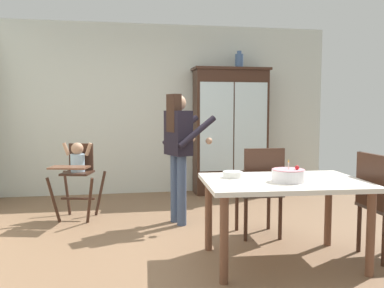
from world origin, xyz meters
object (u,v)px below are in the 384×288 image
at_px(china_cabinet, 230,131).
at_px(ceramic_vase, 239,61).
at_px(adult_person, 179,142).
at_px(dining_chair_right_end, 381,198).
at_px(dining_table, 283,191).
at_px(birthday_cake, 288,175).
at_px(high_chair_with_toddler, 77,166).
at_px(dining_chair_far_side, 261,186).
at_px(serving_bowl, 233,174).

relative_size(china_cabinet, ceramic_vase, 7.43).
relative_size(adult_person, dining_chair_right_end, 1.59).
height_order(adult_person, dining_table, adult_person).
height_order(dining_table, birthday_cake, birthday_cake).
bearing_deg(china_cabinet, adult_person, -123.31).
xyz_separation_m(high_chair_with_toddler, adult_person, (1.20, -0.43, 0.31)).
distance_m(adult_person, dining_chair_far_side, 1.11).
bearing_deg(ceramic_vase, adult_person, -126.53).
relative_size(high_chair_with_toddler, dining_table, 0.66).
bearing_deg(dining_table, dining_chair_right_end, -3.70).
relative_size(dining_table, dining_chair_right_end, 1.50).
xyz_separation_m(dining_table, serving_bowl, (-0.41, 0.20, 0.12)).
bearing_deg(china_cabinet, dining_table, -96.42).
relative_size(adult_person, dining_table, 1.06).
bearing_deg(china_cabinet, serving_bowl, -104.83).
height_order(ceramic_vase, dining_chair_far_side, ceramic_vase).
bearing_deg(birthday_cake, serving_bowl, 144.68).
height_order(china_cabinet, ceramic_vase, ceramic_vase).
bearing_deg(ceramic_vase, china_cabinet, -178.45).
bearing_deg(ceramic_vase, dining_table, -99.00).
bearing_deg(adult_person, china_cabinet, -52.80).
bearing_deg(dining_chair_right_end, china_cabinet, 9.99).
bearing_deg(adult_person, high_chair_with_toddler, 50.98).
xyz_separation_m(adult_person, dining_table, (0.73, -1.38, -0.33)).
height_order(ceramic_vase, dining_table, ceramic_vase).
distance_m(high_chair_with_toddler, adult_person, 1.31).
bearing_deg(high_chair_with_toddler, dining_table, -29.48).
bearing_deg(serving_bowl, china_cabinet, 75.17).
xyz_separation_m(ceramic_vase, dining_table, (-0.48, -3.01, -1.48)).
height_order(adult_person, serving_bowl, adult_person).
height_order(china_cabinet, dining_chair_right_end, china_cabinet).
distance_m(ceramic_vase, dining_chair_right_end, 3.47).
xyz_separation_m(dining_table, birthday_cake, (0.00, -0.09, 0.15)).
distance_m(china_cabinet, dining_chair_far_side, 2.38).
distance_m(ceramic_vase, dining_table, 3.39).
distance_m(ceramic_vase, adult_person, 2.33).
height_order(china_cabinet, adult_person, china_cabinet).
xyz_separation_m(dining_chair_far_side, dining_chair_right_end, (0.87, -0.75, 0.00)).
bearing_deg(dining_chair_far_side, china_cabinet, -95.43).
relative_size(birthday_cake, dining_chair_right_end, 0.29).
bearing_deg(adult_person, dining_chair_right_end, -150.73).
bearing_deg(china_cabinet, dining_chair_far_side, -97.29).
bearing_deg(high_chair_with_toddler, ceramic_vase, 40.10).
height_order(high_chair_with_toddler, dining_chair_right_end, dining_chair_right_end).
xyz_separation_m(china_cabinet, serving_bowl, (-0.74, -2.81, -0.24)).
relative_size(adult_person, serving_bowl, 8.50).
xyz_separation_m(china_cabinet, dining_table, (-0.34, -3.01, -0.37)).
bearing_deg(serving_bowl, dining_chair_right_end, -11.08).
bearing_deg(serving_bowl, high_chair_with_toddler, 133.56).
bearing_deg(birthday_cake, ceramic_vase, 81.33).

